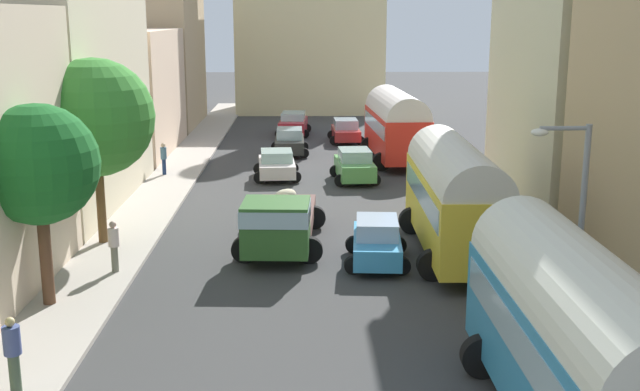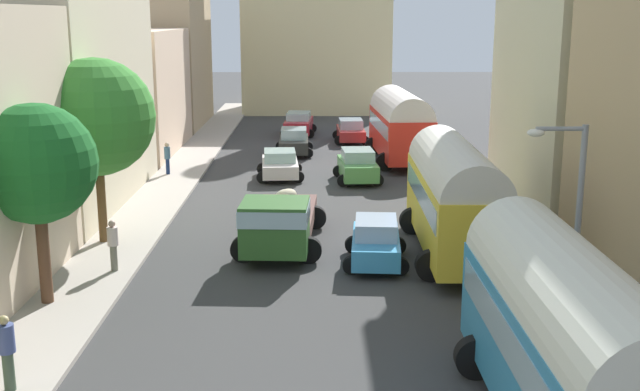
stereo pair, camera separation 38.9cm
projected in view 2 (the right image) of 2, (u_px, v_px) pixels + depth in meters
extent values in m
plane|color=#393939|center=(318.00, 185.00, 38.25)|extent=(154.00, 154.00, 0.00)
cube|color=#ABA197|center=(172.00, 184.00, 38.18)|extent=(2.50, 70.00, 0.14)
cube|color=#AFA8A2|center=(465.00, 183.00, 38.29)|extent=(2.50, 70.00, 0.14)
cube|color=beige|center=(52.00, 57.00, 33.07)|extent=(5.78, 13.30, 12.88)
cube|color=beige|center=(130.00, 92.00, 46.43)|extent=(5.54, 11.31, 7.33)
cube|color=tan|center=(169.00, 56.00, 57.50)|extent=(4.92, 10.81, 10.39)
cube|color=beige|center=(575.00, 48.00, 32.44)|extent=(4.45, 10.47, 13.70)
cube|color=beige|center=(316.00, 39.00, 66.50)|extent=(12.36, 7.66, 12.36)
cube|color=beige|center=(264.00, 5.00, 63.96)|extent=(2.81, 2.81, 17.97)
cube|color=beige|center=(369.00, 5.00, 64.02)|extent=(2.81, 2.81, 17.97)
cube|color=teal|center=(564.00, 360.00, 15.07)|extent=(2.41, 8.43, 2.30)
cylinder|color=silver|center=(568.00, 305.00, 14.81)|extent=(2.36, 8.26, 2.34)
cube|color=#99B7C6|center=(566.00, 336.00, 14.95)|extent=(2.46, 7.76, 0.74)
cylinder|color=black|center=(476.00, 357.00, 17.87)|extent=(1.00, 0.35, 1.00)
cylinder|color=black|center=(574.00, 357.00, 17.88)|extent=(1.00, 0.35, 1.00)
cube|color=gold|center=(454.00, 208.00, 26.75)|extent=(2.46, 8.76, 2.36)
cylinder|color=silver|center=(455.00, 175.00, 26.48)|extent=(2.41, 8.59, 2.27)
cube|color=#99B7C6|center=(454.00, 194.00, 26.63)|extent=(2.49, 8.06, 0.76)
cylinder|color=black|center=(412.00, 221.00, 29.66)|extent=(1.00, 0.35, 1.00)
cylinder|color=black|center=(470.00, 221.00, 29.64)|extent=(1.00, 0.35, 1.00)
cylinder|color=black|center=(431.00, 266.00, 24.39)|extent=(1.00, 0.35, 1.00)
cylinder|color=black|center=(501.00, 266.00, 24.37)|extent=(1.00, 0.35, 1.00)
cube|color=red|center=(400.00, 133.00, 43.90)|extent=(2.91, 8.54, 2.31)
cylinder|color=silver|center=(400.00, 113.00, 43.63)|extent=(2.85, 8.37, 2.44)
cube|color=#99B7C6|center=(400.00, 124.00, 43.78)|extent=(2.92, 7.87, 0.74)
cylinder|color=black|center=(373.00, 146.00, 46.63)|extent=(1.00, 0.35, 1.00)
cylinder|color=black|center=(412.00, 145.00, 46.76)|extent=(1.00, 0.35, 1.00)
cylinder|color=black|center=(385.00, 162.00, 41.55)|extent=(1.00, 0.35, 1.00)
cylinder|color=black|center=(429.00, 161.00, 41.69)|extent=(1.00, 0.35, 1.00)
cube|color=#2D5B25|center=(275.00, 227.00, 25.84)|extent=(2.31, 2.21, 1.72)
cube|color=#99B7C6|center=(275.00, 213.00, 25.74)|extent=(2.36, 2.30, 0.55)
cube|color=brown|center=(285.00, 216.00, 29.47)|extent=(2.46, 5.18, 0.55)
ellipsoid|color=beige|center=(285.00, 197.00, 30.13)|extent=(0.89, 0.80, 0.59)
ellipsoid|color=beige|center=(268.00, 210.00, 28.15)|extent=(0.88, 0.76, 0.58)
ellipsoid|color=beige|center=(277.00, 213.00, 27.86)|extent=(1.22, 1.12, 0.51)
ellipsoid|color=beige|center=(288.00, 195.00, 29.40)|extent=(0.90, 0.98, 0.45)
cylinder|color=black|center=(308.00, 250.00, 26.19)|extent=(0.90, 0.32, 0.90)
cylinder|color=black|center=(244.00, 249.00, 26.29)|extent=(0.90, 0.32, 0.90)
cylinder|color=black|center=(315.00, 217.00, 30.38)|extent=(0.90, 0.31, 0.90)
cylinder|color=black|center=(259.00, 217.00, 30.47)|extent=(0.90, 0.31, 0.90)
cube|color=silver|center=(280.00, 167.00, 39.68)|extent=(2.02, 3.78, 0.66)
cube|color=#A3C3BE|center=(280.00, 156.00, 39.55)|extent=(1.69, 2.01, 0.53)
cylinder|color=black|center=(298.00, 177.00, 38.71)|extent=(0.60, 0.21, 0.60)
cylinder|color=black|center=(263.00, 177.00, 38.58)|extent=(0.60, 0.21, 0.60)
cylinder|color=black|center=(296.00, 168.00, 40.92)|extent=(0.60, 0.21, 0.60)
cylinder|color=black|center=(263.00, 169.00, 40.79)|extent=(0.60, 0.21, 0.60)
cube|color=#282825|center=(294.00, 144.00, 46.42)|extent=(1.73, 3.89, 0.73)
cube|color=#99B4BC|center=(294.00, 133.00, 46.28)|extent=(1.51, 2.03, 0.59)
cylinder|color=black|center=(308.00, 153.00, 45.35)|extent=(0.60, 0.21, 0.60)
cylinder|color=black|center=(279.00, 153.00, 45.32)|extent=(0.60, 0.21, 0.60)
cylinder|color=black|center=(308.00, 146.00, 47.68)|extent=(0.60, 0.21, 0.60)
cylinder|color=black|center=(281.00, 146.00, 47.66)|extent=(0.60, 0.21, 0.60)
cube|color=#B52632|center=(299.00, 125.00, 53.90)|extent=(2.03, 4.36, 0.83)
cube|color=#9ABFC3|center=(299.00, 116.00, 53.75)|extent=(1.68, 2.31, 0.50)
cylinder|color=black|center=(310.00, 134.00, 52.66)|extent=(0.60, 0.21, 0.60)
cylinder|color=black|center=(284.00, 134.00, 52.76)|extent=(0.60, 0.21, 0.60)
cylinder|color=black|center=(313.00, 128.00, 55.22)|extent=(0.60, 0.21, 0.60)
cylinder|color=black|center=(288.00, 128.00, 55.32)|extent=(0.60, 0.21, 0.60)
cube|color=#3994CF|center=(376.00, 246.00, 26.06)|extent=(1.82, 3.82, 0.70)
cube|color=#A2B6D0|center=(376.00, 228.00, 25.92)|extent=(1.51, 2.03, 0.58)
cylinder|color=black|center=(353.00, 245.00, 27.30)|extent=(0.60, 0.21, 0.60)
cylinder|color=black|center=(398.00, 245.00, 27.21)|extent=(0.60, 0.21, 0.60)
cylinder|color=black|center=(352.00, 265.00, 25.07)|extent=(0.60, 0.21, 0.60)
cylinder|color=black|center=(400.00, 266.00, 24.97)|extent=(0.60, 0.21, 0.60)
cube|color=#549D4D|center=(358.00, 168.00, 38.94)|extent=(1.95, 3.87, 0.79)
cube|color=#9CBCBA|center=(358.00, 155.00, 38.78)|extent=(1.62, 2.05, 0.58)
cylinder|color=black|center=(338.00, 171.00, 40.09)|extent=(0.60, 0.21, 0.60)
cylinder|color=black|center=(371.00, 171.00, 40.21)|extent=(0.60, 0.21, 0.60)
cylinder|color=black|center=(343.00, 181.00, 37.82)|extent=(0.60, 0.21, 0.60)
cylinder|color=black|center=(378.00, 180.00, 37.95)|extent=(0.60, 0.21, 0.60)
cube|color=#B12F2E|center=(351.00, 133.00, 50.96)|extent=(1.79, 3.97, 0.67)
cube|color=#95ABBF|center=(351.00, 124.00, 50.81)|extent=(1.54, 2.08, 0.58)
cylinder|color=black|center=(337.00, 135.00, 52.18)|extent=(0.60, 0.21, 0.60)
cylinder|color=black|center=(362.00, 135.00, 52.24)|extent=(0.60, 0.21, 0.60)
cylinder|color=black|center=(339.00, 141.00, 49.81)|extent=(0.60, 0.21, 0.60)
cylinder|color=black|center=(365.00, 140.00, 49.87)|extent=(0.60, 0.21, 0.60)
cylinder|color=slate|center=(115.00, 272.00, 25.07)|extent=(0.19, 0.19, 0.14)
cylinder|color=slate|center=(114.00, 258.00, 24.96)|extent=(0.32, 0.32, 0.85)
cylinder|color=beige|center=(113.00, 236.00, 24.79)|extent=(0.49, 0.49, 0.61)
sphere|color=tan|center=(112.00, 224.00, 24.70)|extent=(0.22, 0.22, 0.22)
cylinder|color=#40513F|center=(9.00, 371.00, 16.98)|extent=(0.34, 0.34, 0.90)
cylinder|color=#414F84|center=(6.00, 339.00, 16.81)|extent=(0.53, 0.53, 0.64)
sphere|color=tan|center=(4.00, 320.00, 16.71)|extent=(0.21, 0.21, 0.21)
cylinder|color=navy|center=(168.00, 175.00, 40.20)|extent=(0.17, 0.17, 0.14)
cylinder|color=navy|center=(168.00, 166.00, 40.09)|extent=(0.27, 0.27, 0.81)
cylinder|color=#3F627A|center=(167.00, 153.00, 39.93)|extent=(0.42, 0.42, 0.61)
sphere|color=tan|center=(167.00, 145.00, 39.83)|extent=(0.24, 0.24, 0.24)
cylinder|color=gray|center=(577.00, 233.00, 19.75)|extent=(0.16, 0.16, 5.56)
cylinder|color=gray|center=(561.00, 129.00, 19.13)|extent=(1.23, 0.11, 0.11)
ellipsoid|color=silver|center=(536.00, 133.00, 19.15)|extent=(0.44, 0.28, 0.20)
cylinder|color=brown|center=(44.00, 258.00, 22.02)|extent=(0.35, 0.35, 2.93)
sphere|color=#195D22|center=(36.00, 164.00, 21.40)|extent=(3.37, 3.37, 3.37)
cylinder|color=brown|center=(102.00, 203.00, 28.00)|extent=(0.32, 0.32, 3.13)
sphere|color=#37812F|center=(96.00, 117.00, 27.28)|extent=(4.17, 4.17, 4.17)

